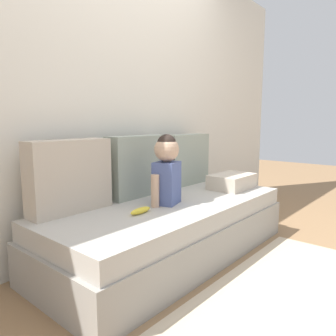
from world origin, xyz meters
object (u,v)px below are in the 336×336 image
couch (170,229)px  throw_pillow_center (138,166)px  throw_pillow_right (186,159)px  throw_pillow_left (70,176)px  banana (140,211)px  toddler (167,168)px  folded_blanket (232,181)px

couch → throw_pillow_center: size_ratio=3.59×
throw_pillow_center → throw_pillow_right: throw_pillow_center is taller
throw_pillow_left → throw_pillow_right: size_ratio=1.07×
couch → banana: banana is taller
throw_pillow_center → banana: (-0.35, -0.37, -0.21)m
toddler → folded_blanket: 0.79m
throw_pillow_left → throw_pillow_center: 0.61m
throw_pillow_left → throw_pillow_center: (0.61, 0.00, 0.00)m
throw_pillow_left → folded_blanket: 1.39m
couch → throw_pillow_right: (0.61, 0.32, 0.43)m
throw_pillow_left → folded_blanket: (1.31, -0.43, -0.17)m
throw_pillow_center → toddler: bearing=-99.0°
folded_blanket → throw_pillow_right: bearing=102.2°
couch → banana: 0.42m
toddler → couch: bearing=11.1°
toddler → folded_blanket: toddler is taller
banana → folded_blanket: (1.05, -0.06, 0.04)m
folded_blanket → banana: bearing=176.9°
couch → folded_blanket: folded_blanket is taller
couch → throw_pillow_left: bearing=151.9°
throw_pillow_left → throw_pillow_center: throw_pillow_center is taller
throw_pillow_right → banana: size_ratio=3.01×
throw_pillow_right → toddler: size_ratio=1.05×
throw_pillow_left → banana: size_ratio=3.21×
throw_pillow_center → folded_blanket: throw_pillow_center is taller
toddler → throw_pillow_right: bearing=26.9°
banana → folded_blanket: folded_blanket is taller
throw_pillow_right → banana: throw_pillow_right is taller
couch → throw_pillow_left: throw_pillow_left is taller
throw_pillow_left → folded_blanket: bearing=-18.2°
throw_pillow_right → throw_pillow_center: bearing=180.0°
throw_pillow_center → banana: throw_pillow_center is taller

